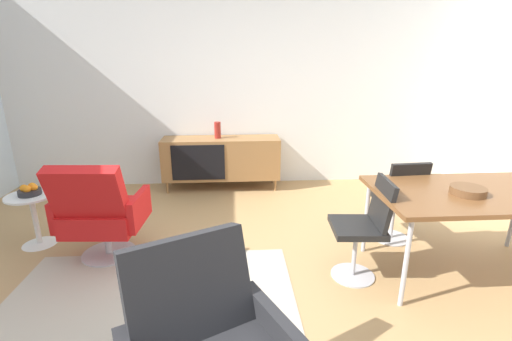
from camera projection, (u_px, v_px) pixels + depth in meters
The scene contains 12 objects.
ground_plane at pixel (243, 285), 2.86m from camera, with size 8.32×8.32×0.00m, color tan.
wall_back at pixel (236, 85), 4.91m from camera, with size 6.80×0.12×2.80m, color silver.
sideboard at pixel (221, 158), 4.90m from camera, with size 1.60×0.45×0.72m.
vase_cobalt at pixel (218, 130), 4.78m from camera, with size 0.09×0.09×0.22m.
dining_table at pixel (476, 196), 2.83m from camera, with size 1.60×0.90×0.74m.
wooden_bowl_on_table at pixel (468, 191), 2.73m from camera, with size 0.26×0.26×0.06m, color brown.
dining_chair_back_left at pixel (399, 197), 3.41m from camera, with size 0.43×0.45×0.86m.
dining_chair_near_window at pixel (365, 225), 2.84m from camera, with size 0.45×0.43×0.86m.
lounge_chair_red at pixel (100, 211), 3.11m from camera, with size 0.75×0.69×0.95m.
side_table_round at pixel (34, 214), 3.40m from camera, with size 0.44×0.44×0.52m.
fruit_bowl at pixel (30, 190), 3.32m from camera, with size 0.20×0.20×0.11m.
area_rug at pixel (145, 315), 2.51m from camera, with size 2.20×1.70×0.01m, color #B7AD99.
Camera 1 is at (-0.06, -2.45, 1.74)m, focal length 24.78 mm.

